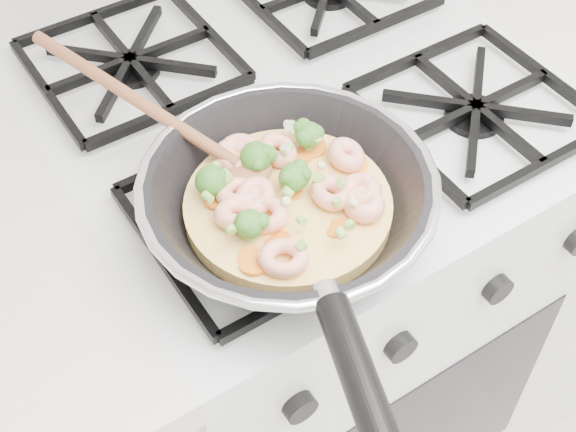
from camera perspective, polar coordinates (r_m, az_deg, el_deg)
stove at (r=1.32m, az=0.54°, el=-6.04°), size 0.60×0.60×0.92m
skillet at (r=0.79m, az=-0.06°, el=1.12°), size 0.30×0.63×0.09m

